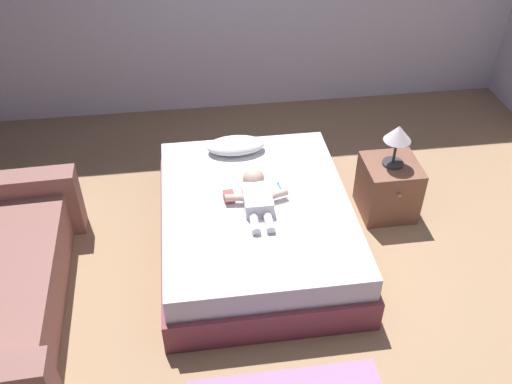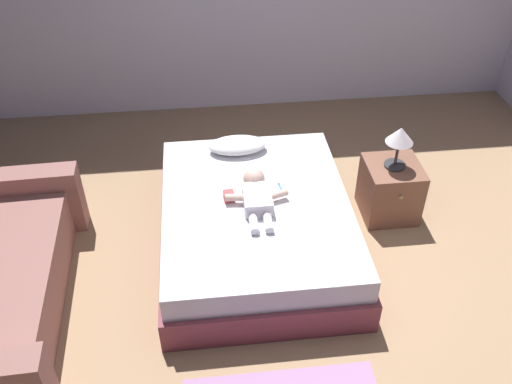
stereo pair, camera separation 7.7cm
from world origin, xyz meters
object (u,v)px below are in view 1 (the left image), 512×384
(toothbrush, at_px, (280,187))
(toy_block, at_px, (229,197))
(pillow, at_px, (235,145))
(bed, at_px, (256,225))
(lamp, at_px, (398,136))
(nightstand, at_px, (388,188))
(baby, at_px, (256,194))

(toothbrush, distance_m, toy_block, 0.43)
(pillow, bearing_deg, bed, -83.50)
(toy_block, bearing_deg, pillow, 79.37)
(bed, height_order, toothbrush, toothbrush)
(toothbrush, height_order, lamp, lamp)
(lamp, bearing_deg, nightstand, -90.00)
(pillow, bearing_deg, nightstand, -17.66)
(pillow, bearing_deg, lamp, -17.66)
(toothbrush, height_order, nightstand, nightstand)
(bed, distance_m, nightstand, 1.23)
(nightstand, bearing_deg, toothbrush, -171.23)
(bed, xyz_separation_m, baby, (0.01, 0.01, 0.31))
(lamp, xyz_separation_m, toy_block, (-1.40, -0.26, -0.26))
(toothbrush, bearing_deg, pillow, 117.97)
(lamp, bearing_deg, toy_block, -169.55)
(bed, bearing_deg, nightstand, 14.41)
(pillow, distance_m, lamp, 1.36)
(bed, xyz_separation_m, toothbrush, (0.21, 0.16, 0.25))
(toothbrush, relative_size, toy_block, 1.60)
(bed, distance_m, baby, 0.31)
(pillow, bearing_deg, baby, -82.95)
(pillow, height_order, toy_block, pillow)
(baby, relative_size, lamp, 1.73)
(bed, relative_size, lamp, 5.15)
(bed, distance_m, toothbrush, 0.36)
(pillow, xyz_separation_m, toothbrush, (0.30, -0.56, -0.05))
(baby, xyz_separation_m, toy_block, (-0.21, 0.03, -0.03))
(pillow, height_order, baby, baby)
(toothbrush, relative_size, lamp, 0.37)
(nightstand, bearing_deg, toy_block, -169.56)
(bed, bearing_deg, toy_block, 166.69)
(pillow, height_order, toothbrush, pillow)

